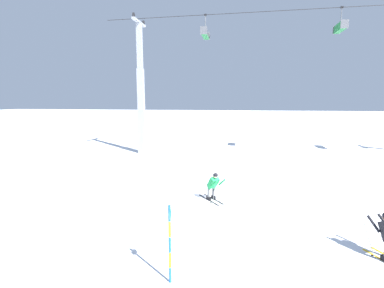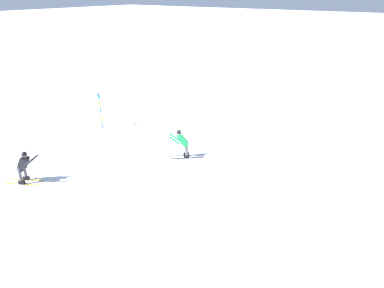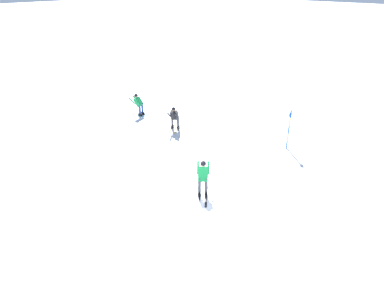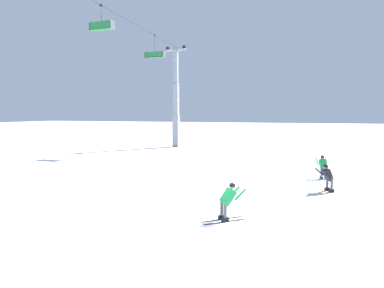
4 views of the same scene
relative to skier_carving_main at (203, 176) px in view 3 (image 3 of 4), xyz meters
name	(u,v)px [view 3 (image 3 of 4)]	position (x,y,z in m)	size (l,w,h in m)	color
ground_plane	(193,201)	(-0.09, 0.75, -0.86)	(260.00, 260.00, 0.00)	white
skier_carving_main	(203,176)	(0.00, 0.00, 0.00)	(1.55, 1.70, 1.63)	black
trail_marker_pole	(289,128)	(-0.51, -6.44, 0.34)	(0.07, 0.28, 2.23)	blue
skier_distant_uphill	(138,103)	(9.46, -4.18, 0.00)	(1.75, 0.98, 1.63)	#198CCC
skier_distant_downhill	(174,116)	(5.91, -4.09, -0.01)	(1.23, 1.61, 1.61)	yellow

